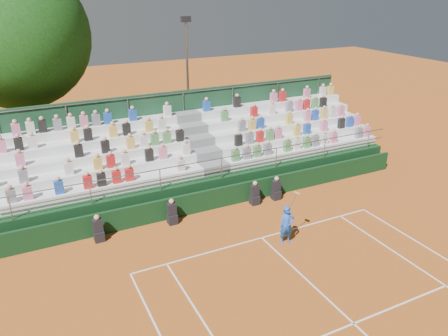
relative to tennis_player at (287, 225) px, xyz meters
name	(u,v)px	position (x,y,z in m)	size (l,w,h in m)	color
ground	(262,238)	(-0.68, 0.74, -0.82)	(90.00, 90.00, 0.00)	#AE551D
courtside_wall	(227,196)	(-0.68, 3.94, -0.32)	(20.00, 0.15, 1.00)	black
line_officials	(205,206)	(-1.99, 3.49, -0.34)	(8.85, 0.40, 1.19)	black
grandstand	(199,161)	(-0.68, 7.17, 0.27)	(20.00, 5.20, 4.40)	black
tennis_player	(287,225)	(0.00, 0.00, 0.00)	(0.86, 0.48, 2.22)	blue
tree_east	(15,36)	(-8.20, 13.19, 6.38)	(7.55, 7.55, 10.98)	#382714
floodlight_mast	(187,70)	(1.36, 13.59, 3.78)	(0.60, 0.25, 7.86)	gray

